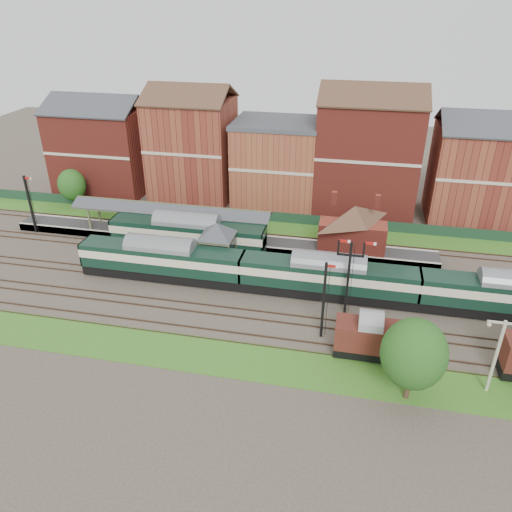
% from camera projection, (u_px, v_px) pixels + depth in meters
% --- Properties ---
extents(ground, '(160.00, 160.00, 0.00)m').
position_uv_depth(ground, '(237.00, 287.00, 55.35)').
color(ground, '#473D33').
rests_on(ground, ground).
extents(grass_back, '(90.00, 4.50, 0.06)m').
position_uv_depth(grass_back, '(264.00, 227.00, 69.11)').
color(grass_back, '#2D6619').
rests_on(grass_back, ground).
extents(grass_front, '(90.00, 5.00, 0.06)m').
position_uv_depth(grass_front, '(205.00, 355.00, 45.00)').
color(grass_front, '#2D6619').
rests_on(grass_front, ground).
extents(fence, '(90.00, 0.12, 1.50)m').
position_uv_depth(fence, '(267.00, 216.00, 70.49)').
color(fence, '#193823').
rests_on(fence, ground).
extents(platform, '(55.00, 3.40, 1.00)m').
position_uv_depth(platform, '(217.00, 240.00, 64.42)').
color(platform, '#2D2D2D').
rests_on(platform, ground).
extents(signal_box, '(5.40, 5.40, 6.00)m').
position_uv_depth(signal_box, '(218.00, 245.00, 57.18)').
color(signal_box, '#607956').
rests_on(signal_box, ground).
extents(brick_hut, '(3.20, 2.64, 2.94)m').
position_uv_depth(brick_hut, '(286.00, 268.00, 56.67)').
color(brick_hut, maroon).
rests_on(brick_hut, ground).
extents(station_building, '(8.10, 8.10, 5.90)m').
position_uv_depth(station_building, '(353.00, 227.00, 59.68)').
color(station_building, maroon).
rests_on(station_building, platform).
extents(canopy, '(26.00, 3.89, 4.08)m').
position_uv_depth(canopy, '(171.00, 207.00, 63.57)').
color(canopy, '#4D5334').
rests_on(canopy, platform).
extents(semaphore_bracket, '(3.60, 0.25, 8.18)m').
position_uv_depth(semaphore_bracket, '(349.00, 273.00, 48.80)').
color(semaphore_bracket, black).
rests_on(semaphore_bracket, ground).
extents(semaphore_platform_end, '(1.23, 0.25, 8.00)m').
position_uv_depth(semaphore_platform_end, '(30.00, 204.00, 65.73)').
color(semaphore_platform_end, black).
rests_on(semaphore_platform_end, ground).
extents(semaphore_siding, '(1.23, 0.25, 8.00)m').
position_uv_depth(semaphore_siding, '(324.00, 299.00, 45.52)').
color(semaphore_siding, black).
rests_on(semaphore_siding, ground).
extents(yard_lamp, '(2.60, 0.22, 7.00)m').
position_uv_depth(yard_lamp, '(497.00, 352.00, 39.18)').
color(yard_lamp, beige).
rests_on(yard_lamp, ground).
extents(town_backdrop, '(69.00, 10.00, 16.00)m').
position_uv_depth(town_backdrop, '(275.00, 159.00, 73.58)').
color(town_backdrop, maroon).
rests_on(town_backdrop, ground).
extents(dmu_train, '(55.63, 2.92, 4.27)m').
position_uv_depth(dmu_train, '(328.00, 277.00, 52.36)').
color(dmu_train, black).
rests_on(dmu_train, ground).
extents(platform_railcar, '(19.30, 3.04, 4.44)m').
position_uv_depth(platform_railcar, '(188.00, 234.00, 61.13)').
color(platform_railcar, black).
rests_on(platform_railcar, ground).
extents(goods_van_a, '(5.97, 2.59, 3.62)m').
position_uv_depth(goods_van_a, '(369.00, 337.00, 44.01)').
color(goods_van_a, black).
rests_on(goods_van_a, ground).
extents(tree_far, '(5.09, 5.09, 7.43)m').
position_uv_depth(tree_far, '(414.00, 354.00, 38.23)').
color(tree_far, '#382619').
rests_on(tree_far, ground).
extents(tree_back, '(4.03, 4.03, 5.89)m').
position_uv_depth(tree_back, '(72.00, 185.00, 73.74)').
color(tree_back, '#382619').
rests_on(tree_back, ground).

